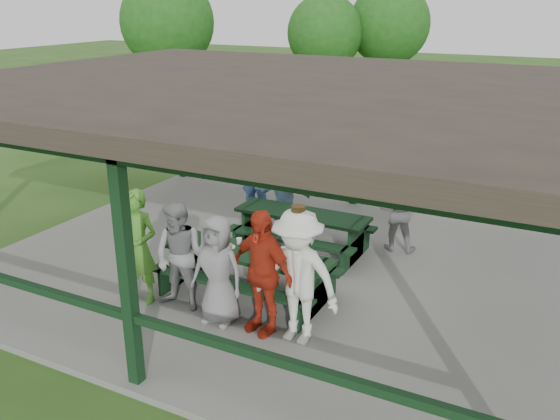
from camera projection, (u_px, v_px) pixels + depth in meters
The scene contains 19 objects.
ground at pixel (278, 270), 10.58m from camera, with size 90.00×90.00×0.00m, color #284B17.
concrete_slab at pixel (278, 267), 10.56m from camera, with size 10.00×8.00×0.10m, color slate.
pavilion_structure at pixel (277, 91), 9.51m from camera, with size 10.60×8.60×3.24m.
picnic_table_near at pixel (247, 267), 9.34m from camera, with size 2.77×1.39×0.75m.
picnic_table_far at pixel (302, 227), 11.01m from camera, with size 2.49×1.39×0.75m.
table_setting at pixel (246, 248), 9.28m from camera, with size 2.37×0.45×0.10m.
contestant_green at pixel (138, 247), 9.03m from camera, with size 0.66×0.43×1.81m, color #4C912C.
contestant_grey_left at pixel (180, 257), 8.82m from camera, with size 0.82×0.64×1.69m, color gray.
contestant_grey_mid at pixel (218, 270), 8.45m from camera, with size 0.80×0.52×1.64m, color gray.
contestant_red at pixel (261, 272), 8.19m from camera, with size 1.07×0.44×1.82m, color red.
contestant_white_fedora at pixel (298, 277), 7.93m from camera, with size 1.28×0.80×1.97m.
spectator_lblue at pixel (285, 196), 11.89m from camera, with size 1.37×0.44×1.48m, color #89B2D4.
spectator_blue at pixel (256, 176), 12.72m from camera, with size 0.63×0.42×1.74m, color #3B5D99.
spectator_grey at pixel (398, 210), 10.96m from camera, with size 0.75×0.58×1.54m, color #969598.
pickup_truck at pixel (442, 130), 18.08m from camera, with size 2.53×5.48×1.52m, color silver.
farm_trailer at pixel (265, 129), 18.47m from camera, with size 4.16×2.15×1.44m.
tree_far_left at pixel (325, 33), 23.98m from camera, with size 3.05×3.05×4.77m.
tree_left at pixel (389, 25), 24.46m from camera, with size 3.34×3.34×5.22m.
tree_edge_left at pixel (167, 22), 22.19m from camera, with size 3.50×3.50×5.48m.
Camera 1 is at (4.42, -8.51, 4.59)m, focal length 38.00 mm.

